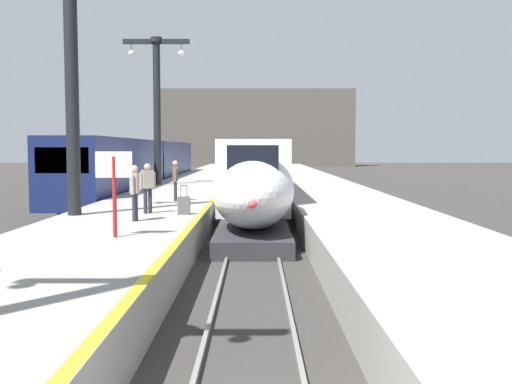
% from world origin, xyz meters
% --- Properties ---
extents(platform_left, '(4.80, 110.00, 1.05)m').
position_xyz_m(platform_left, '(-4.05, 24.75, 0.53)').
color(platform_left, gray).
rests_on(platform_left, ground).
extents(platform_right, '(4.80, 110.00, 1.05)m').
position_xyz_m(platform_right, '(4.05, 24.75, 0.53)').
color(platform_right, gray).
rests_on(platform_right, ground).
extents(platform_left_safety_stripe, '(0.20, 107.80, 0.01)m').
position_xyz_m(platform_left_safety_stripe, '(-1.77, 24.75, 1.05)').
color(platform_left_safety_stripe, yellow).
rests_on(platform_left_safety_stripe, platform_left).
extents(rail_main_left, '(0.08, 110.00, 0.12)m').
position_xyz_m(rail_main_left, '(-0.75, 27.50, 0.06)').
color(rail_main_left, slate).
rests_on(rail_main_left, ground).
extents(rail_main_right, '(0.08, 110.00, 0.12)m').
position_xyz_m(rail_main_right, '(0.75, 27.50, 0.06)').
color(rail_main_right, slate).
rests_on(rail_main_right, ground).
extents(rail_secondary_left, '(0.08, 110.00, 0.12)m').
position_xyz_m(rail_secondary_left, '(-8.85, 27.50, 0.06)').
color(rail_secondary_left, slate).
rests_on(rail_secondary_left, ground).
extents(rail_secondary_right, '(0.08, 110.00, 0.12)m').
position_xyz_m(rail_secondary_right, '(-7.35, 27.50, 0.06)').
color(rail_secondary_right, slate).
rests_on(rail_secondary_right, ground).
extents(highspeed_train_main, '(2.92, 57.09, 3.60)m').
position_xyz_m(highspeed_train_main, '(0.00, 38.99, 1.95)').
color(highspeed_train_main, silver).
rests_on(highspeed_train_main, ground).
extents(regional_train_adjacent, '(2.85, 36.60, 3.80)m').
position_xyz_m(regional_train_adjacent, '(-8.10, 37.60, 2.13)').
color(regional_train_adjacent, '#141E4C').
rests_on(regional_train_adjacent, ground).
extents(station_column_mid, '(4.00, 0.68, 9.00)m').
position_xyz_m(station_column_mid, '(-5.90, 13.96, 6.48)').
color(station_column_mid, black).
rests_on(station_column_mid, platform_left).
extents(station_column_far, '(4.00, 0.68, 8.86)m').
position_xyz_m(station_column_far, '(-5.90, 30.56, 6.40)').
color(station_column_far, black).
rests_on(station_column_far, platform_left).
extents(passenger_near_edge, '(0.49, 0.39, 1.69)m').
position_xyz_m(passenger_near_edge, '(-3.56, 14.44, 2.04)').
color(passenger_near_edge, '#23232D').
rests_on(passenger_near_edge, platform_left).
extents(passenger_mid_platform, '(0.28, 0.56, 1.69)m').
position_xyz_m(passenger_mid_platform, '(-3.27, 19.15, 2.04)').
color(passenger_mid_platform, '#23232D').
rests_on(passenger_mid_platform, platform_left).
extents(passenger_far_waiting, '(0.24, 0.57, 1.69)m').
position_xyz_m(passenger_far_waiting, '(-3.56, 12.34, 2.04)').
color(passenger_far_waiting, '#23232D').
rests_on(passenger_far_waiting, platform_left).
extents(rolling_suitcase, '(0.40, 0.22, 0.98)m').
position_xyz_m(rolling_suitcase, '(-2.30, 14.07, 1.35)').
color(rolling_suitcase, '#4C4C51').
rests_on(rolling_suitcase, platform_left).
extents(departure_info_board, '(0.90, 0.10, 2.12)m').
position_xyz_m(departure_info_board, '(-3.40, 9.07, 2.56)').
color(departure_info_board, maroon).
rests_on(departure_info_board, platform_left).
extents(terminus_back_wall, '(36.00, 2.00, 14.00)m').
position_xyz_m(terminus_back_wall, '(0.00, 102.00, 7.00)').
color(terminus_back_wall, '#4C4742').
rests_on(terminus_back_wall, ground).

